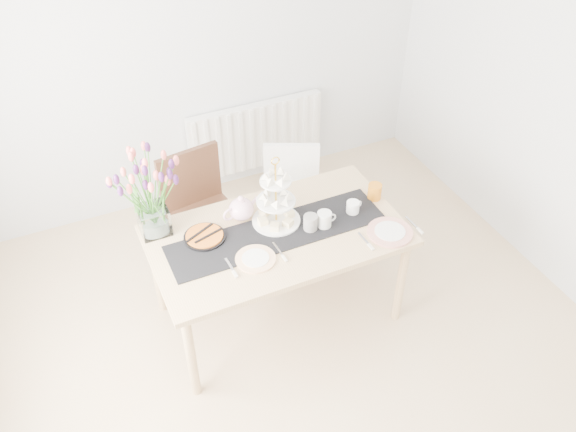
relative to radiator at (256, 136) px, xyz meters
name	(u,v)px	position (x,y,z in m)	size (l,w,h in m)	color
room_shell	(324,230)	(-0.50, -2.19, 0.85)	(4.50, 4.50, 4.50)	tan
radiator	(256,136)	(0.00, 0.00, 0.00)	(1.20, 0.08, 0.60)	white
dining_table	(277,242)	(-0.48, -1.54, 0.22)	(1.60, 0.90, 0.75)	tan
chair_brown	(200,205)	(-0.77, -0.84, 0.11)	(0.54, 0.54, 0.95)	#3B2315
chair_white	(291,192)	(-0.08, -0.89, 0.04)	(0.55, 0.55, 0.84)	white
table_runner	(277,233)	(-0.48, -1.54, 0.30)	(1.40, 0.35, 0.01)	black
tulip_vase	(147,185)	(-1.17, -1.20, 0.67)	(0.67, 0.67, 0.57)	silver
cake_stand	(276,207)	(-0.44, -1.44, 0.43)	(0.31, 0.31, 0.45)	gold
teapot	(241,209)	(-0.63, -1.32, 0.38)	(0.26, 0.21, 0.17)	white
cream_jug	(353,207)	(0.05, -1.56, 0.34)	(0.09, 0.09, 0.09)	white
tart_tin	(205,237)	(-0.91, -1.40, 0.32)	(0.26, 0.26, 0.03)	black
mug_grey	(311,223)	(-0.27, -1.60, 0.35)	(0.09, 0.09, 0.11)	gray
mug_white	(324,220)	(-0.18, -1.61, 0.35)	(0.09, 0.09, 0.11)	silver
mug_orange	(375,191)	(0.26, -1.49, 0.35)	(0.09, 0.09, 0.11)	orange
plate_left	(256,259)	(-0.69, -1.71, 0.31)	(0.25, 0.25, 0.01)	white
plate_right	(390,232)	(0.17, -1.84, 0.31)	(0.29, 0.29, 0.01)	silver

